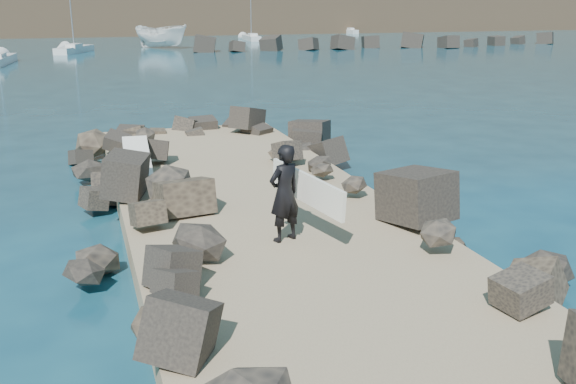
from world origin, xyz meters
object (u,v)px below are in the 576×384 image
Objects in this scene: surfboard_resting at (138,162)px; surfer_with_board at (288,193)px; boat_imported at (161,36)px; sailboat_d at (251,38)px.

surfer_with_board is (2.31, -5.44, 0.50)m from surfboard_resting.
surfer_with_board is at bearing -139.71° from boat_imported.
surfboard_resting is at bearing -142.39° from boat_imported.
surfboard_resting is 74.51m from sailboat_d.
sailboat_d is (21.94, 71.21, -0.70)m from surfboard_resting.
surfboard_resting is 5.93m from surfer_with_board.
surfboard_resting is at bearing 112.98° from surfer_with_board.
boat_imported is (8.17, 58.96, 0.31)m from surfboard_resting.
boat_imported is at bearing 84.80° from surfer_with_board.
sailboat_d is at bearing 75.45° from surfboard_resting.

